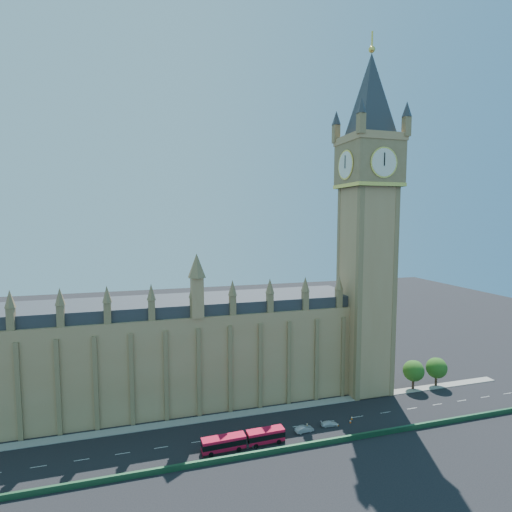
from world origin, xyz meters
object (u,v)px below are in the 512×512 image
object	(u,v)px
car_silver	(304,429)
car_white	(329,424)
red_bus	(244,440)
car_grey	(248,445)

from	to	relation	value
car_silver	car_white	xyz separation A→B (m)	(6.84, 0.81, -0.14)
red_bus	car_grey	distance (m)	1.31
red_bus	car_white	distance (m)	22.13
red_bus	car_silver	size ratio (longest dim) A/B	4.21
car_silver	car_white	distance (m)	6.89
car_grey	car_white	xyz separation A→B (m)	(21.14, 3.30, -0.10)
red_bus	car_silver	world-z (taller)	red_bus
red_bus	car_white	size ratio (longest dim) A/B	4.56
car_grey	car_white	world-z (taller)	car_grey
car_silver	car_white	world-z (taller)	car_silver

